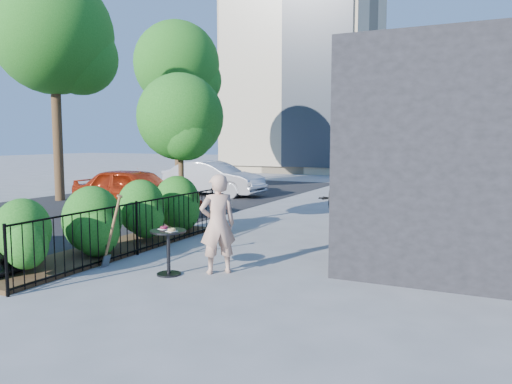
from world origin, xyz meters
The scene contains 13 objects.
ground centered at (0.00, 0.00, 0.00)m, with size 120.00×120.00×0.00m, color gray.
fence centered at (-1.50, 0.00, 0.56)m, with size 0.05×6.05×1.10m.
planting_bed centered at (-2.20, 0.00, 0.04)m, with size 1.30×6.00×0.08m, color #382616.
shrubs centered at (-2.10, 0.10, 0.70)m, with size 1.10×5.60×1.24m.
patio_tree centered at (-2.24, 2.76, 2.76)m, with size 2.20×2.20×3.94m.
street centered at (-7.00, 3.00, 0.00)m, with size 9.00×30.00×0.01m, color black.
street_tree_near centered at (-9.94, 5.96, 5.92)m, with size 4.40×4.40×8.28m.
street_tree_far centered at (-9.94, 13.96, 5.92)m, with size 4.40×4.40×8.28m.
cafe_table centered at (-0.05, -0.98, 0.54)m, with size 0.62×0.62×0.83m.
woman centered at (0.66, -0.50, 0.87)m, with size 0.63×0.42×1.74m, color tan.
shovel centered at (-1.26, -1.03, 0.61)m, with size 0.47×0.18×1.38m.
car_red centered at (-5.10, 4.43, 0.73)m, with size 1.72×4.27×1.46m, color #A9280E.
car_silver centered at (-5.55, 10.00, 0.71)m, with size 1.51×4.33×1.43m, color #A6A6AB.
Camera 1 is at (4.91, -7.92, 2.32)m, focal length 35.00 mm.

